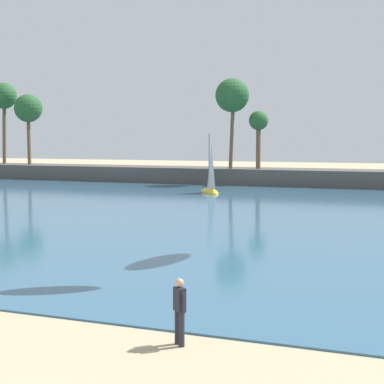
{
  "coord_description": "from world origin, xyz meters",
  "views": [
    {
      "loc": [
        7.37,
        -6.05,
        5.04
      ],
      "look_at": [
        -0.7,
        14.05,
        3.22
      ],
      "focal_mm": 59.25,
      "sensor_mm": 36.0,
      "label": 1
    }
  ],
  "objects": [
    {
      "name": "palm_headland",
      "position": [
        -3.17,
        61.47,
        2.11
      ],
      "size": [
        119.23,
        6.38,
        12.38
      ],
      "color": "#514C47",
      "rests_on": "ground"
    },
    {
      "name": "sea",
      "position": [
        0.0,
        55.11,
        0.03
      ],
      "size": [
        220.0,
        92.73,
        0.06
      ],
      "primitive_type": "cube",
      "color": "#33607F",
      "rests_on": "ground"
    },
    {
      "name": "person_at_waterline",
      "position": [
        1.45,
        7.88,
        0.89
      ],
      "size": [
        0.43,
        0.4,
        1.67
      ],
      "color": "#23232D",
      "rests_on": "ground"
    },
    {
      "name": "sailboat_near_shore",
      "position": [
        -12.84,
        48.74,
        0.59
      ],
      "size": [
        3.41,
        3.97,
        5.88
      ],
      "color": "yellow",
      "rests_on": "sea"
    }
  ]
}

